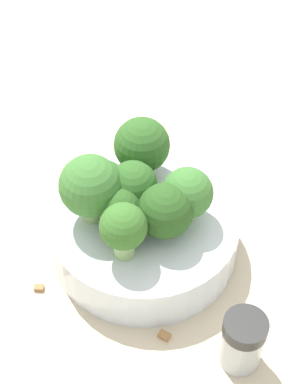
{
  "coord_description": "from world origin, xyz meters",
  "views": [
    {
      "loc": [
        -0.09,
        -0.37,
        0.49
      ],
      "look_at": [
        0.0,
        0.0,
        0.08
      ],
      "focal_mm": 60.0,
      "sensor_mm": 36.0,
      "label": 1
    }
  ],
  "objects": [
    {
      "name": "almond_crumb_2",
      "position": [
        -0.11,
        -0.02,
        0.0
      ],
      "size": [
        0.01,
        0.01,
        0.01
      ],
      "primitive_type": "cube",
      "rotation": [
        0.0,
        0.0,
        2.85
      ],
      "color": "olive",
      "rests_on": "ground_plane"
    },
    {
      "name": "broccoli_floret_2",
      "position": [
        -0.01,
        0.01,
        0.08
      ],
      "size": [
        0.04,
        0.04,
        0.06
      ],
      "color": "#84AD66",
      "rests_on": "bowl"
    },
    {
      "name": "broccoli_floret_7",
      "position": [
        0.01,
        -0.02,
        0.07
      ],
      "size": [
        0.05,
        0.05,
        0.05
      ],
      "color": "#8EB770",
      "rests_on": "bowl"
    },
    {
      "name": "almond_crumb_0",
      "position": [
        0.03,
        0.15,
        0.0
      ],
      "size": [
        0.01,
        0.01,
        0.01
      ],
      "primitive_type": "cube",
      "rotation": [
        0.0,
        0.0,
        1.64
      ],
      "color": "#AD7F4C",
      "rests_on": "ground_plane"
    },
    {
      "name": "almond_crumb_1",
      "position": [
        -0.01,
        -0.1,
        0.0
      ],
      "size": [
        0.01,
        0.01,
        0.01
      ],
      "primitive_type": "cube",
      "rotation": [
        0.0,
        0.0,
        5.49
      ],
      "color": "olive",
      "rests_on": "ground_plane"
    },
    {
      "name": "broccoli_floret_1",
      "position": [
        0.04,
        -0.01,
        0.08
      ],
      "size": [
        0.05,
        0.05,
        0.06
      ],
      "color": "#8EB770",
      "rests_on": "bowl"
    },
    {
      "name": "broccoli_floret_0",
      "position": [
        -0.03,
        -0.04,
        0.08
      ],
      "size": [
        0.04,
        0.04,
        0.06
      ],
      "color": "#8EB770",
      "rests_on": "bowl"
    },
    {
      "name": "bowl",
      "position": [
        0.0,
        0.0,
        0.02
      ],
      "size": [
        0.18,
        0.18,
        0.05
      ],
      "primitive_type": "cylinder",
      "color": "silver",
      "rests_on": "ground_plane"
    },
    {
      "name": "broccoli_floret_3",
      "position": [
        -0.02,
        -0.01,
        0.07
      ],
      "size": [
        0.04,
        0.04,
        0.05
      ],
      "color": "#7A9E5B",
      "rests_on": "bowl"
    },
    {
      "name": "pepper_shaker",
      "position": [
        0.05,
        -0.13,
        0.03
      ],
      "size": [
        0.04,
        0.04,
        0.06
      ],
      "color": "#B2B7BC",
      "rests_on": "ground_plane"
    },
    {
      "name": "broccoli_floret_4",
      "position": [
        0.01,
        0.06,
        0.08
      ],
      "size": [
        0.05,
        0.05,
        0.06
      ],
      "color": "#8EB770",
      "rests_on": "bowl"
    },
    {
      "name": "broccoli_floret_6",
      "position": [
        -0.05,
        0.01,
        0.08
      ],
      "size": [
        0.06,
        0.06,
        0.07
      ],
      "color": "#8EB770",
      "rests_on": "bowl"
    },
    {
      "name": "broccoli_floret_5",
      "position": [
        -0.03,
        0.03,
        0.07
      ],
      "size": [
        0.03,
        0.03,
        0.04
      ],
      "color": "#84AD66",
      "rests_on": "bowl"
    },
    {
      "name": "ground_plane",
      "position": [
        0.0,
        0.0,
        0.0
      ],
      "size": [
        3.0,
        3.0,
        0.0
      ],
      "primitive_type": "plane",
      "color": "beige"
    }
  ]
}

